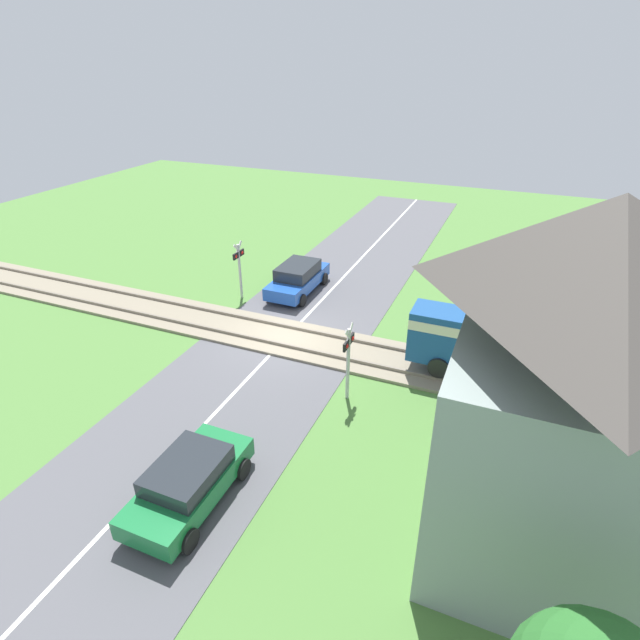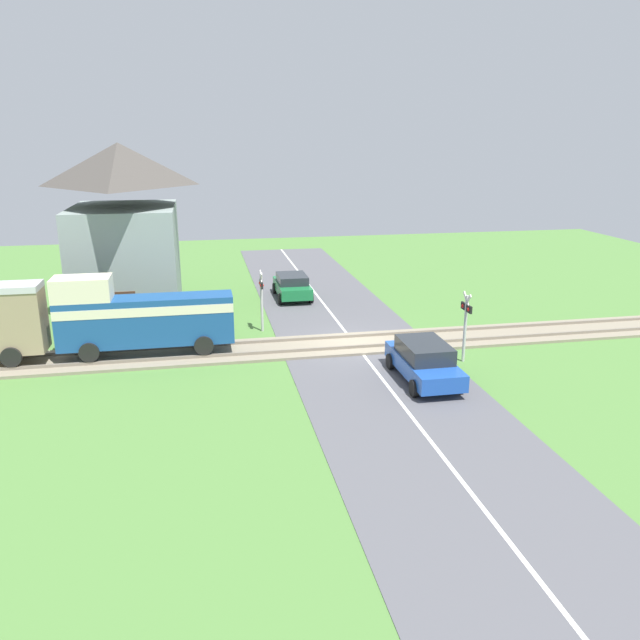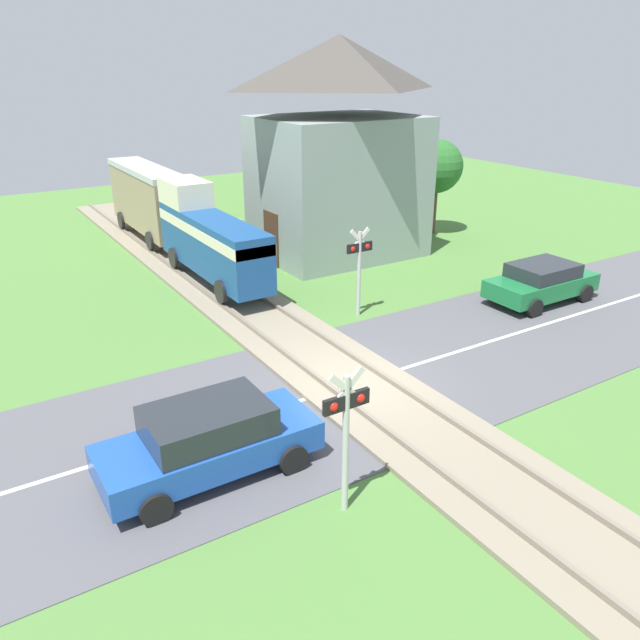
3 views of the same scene
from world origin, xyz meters
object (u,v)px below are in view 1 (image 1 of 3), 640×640
at_px(pedestrian_by_station, 574,415).
at_px(station_building, 569,394).
at_px(car_far_side, 189,481).
at_px(train, 633,363).
at_px(crossing_signal_west_approach, 239,262).
at_px(crossing_signal_east_approach, 348,352).
at_px(car_near_crossing, 298,278).

bearing_deg(pedestrian_by_station, station_building, -12.89).
relative_size(car_far_side, station_building, 0.46).
height_order(train, station_building, station_building).
height_order(crossing_signal_west_approach, crossing_signal_east_approach, same).
bearing_deg(car_far_side, station_building, 107.19).
distance_m(crossing_signal_west_approach, station_building, 16.17).
height_order(car_far_side, pedestrian_by_station, pedestrian_by_station).
xyz_separation_m(train, car_far_side, (8.54, -10.71, -1.15)).
xyz_separation_m(station_building, pedestrian_by_station, (-3.97, 0.91, -3.26)).
xyz_separation_m(car_near_crossing, station_building, (10.35, 11.17, 3.30)).
bearing_deg(pedestrian_by_station, car_near_crossing, -117.84).
bearing_deg(crossing_signal_east_approach, station_building, 61.95).
bearing_deg(crossing_signal_west_approach, train, 80.11).
bearing_deg(pedestrian_by_station, car_far_side, -54.59).
height_order(crossing_signal_east_approach, pedestrian_by_station, crossing_signal_east_approach).
relative_size(train, crossing_signal_west_approach, 4.88).
distance_m(car_near_crossing, crossing_signal_west_approach, 2.96).
distance_m(train, pedestrian_by_station, 2.72).
bearing_deg(car_far_side, crossing_signal_west_approach, -155.59).
bearing_deg(car_near_crossing, car_far_side, 12.57).
height_order(car_far_side, station_building, station_building).
height_order(crossing_signal_west_approach, station_building, station_building).
bearing_deg(train, car_near_crossing, -107.84).
distance_m(car_near_crossing, crossing_signal_east_approach, 8.85).
distance_m(car_near_crossing, pedestrian_by_station, 13.66).
xyz_separation_m(car_near_crossing, car_far_side, (12.92, 2.88, -0.06)).
height_order(car_far_side, crossing_signal_east_approach, crossing_signal_east_approach).
xyz_separation_m(car_near_crossing, crossing_signal_east_approach, (7.14, 5.13, 1.04)).
distance_m(car_far_side, pedestrian_by_station, 11.28).
height_order(car_near_crossing, car_far_side, car_near_crossing).
height_order(car_far_side, crossing_signal_west_approach, crossing_signal_west_approach).
relative_size(train, crossing_signal_east_approach, 4.88).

